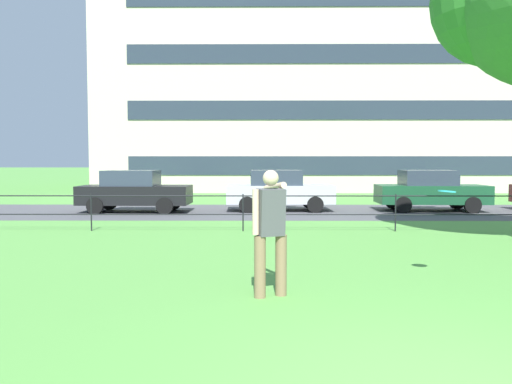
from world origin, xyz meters
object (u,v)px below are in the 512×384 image
Objects in this scene: frisbee at (447,191)px; car_silver_right at (279,190)px; car_dark_green_left at (430,190)px; car_black_center at (135,191)px; apartment_building_background at (323,95)px; person_thrower at (270,228)px.

frisbee is 0.09× the size of car_silver_right.
car_black_center is at bearing -177.59° from car_dark_green_left.
apartment_building_background is (1.62, 29.93, 5.26)m from frisbee.
frisbee is at bearing -106.98° from car_dark_green_left.
car_black_center reaches higher than frisbee.
apartment_building_background reaches higher than car_black_center.
person_thrower is 0.43× the size of car_silver_right.
car_black_center is 5.37m from car_silver_right.
frisbee is 0.01× the size of apartment_building_background.
apartment_building_background is at bearing 78.26° from car_silver_right.
car_dark_green_left is at bearing -0.84° from car_silver_right.
apartment_building_background is at bearing 86.91° from frisbee.
person_thrower reaches higher than car_silver_right.
car_black_center is 21.86m from apartment_building_background.
person_thrower is 12.50m from car_silver_right.
frisbee is at bearing 19.15° from person_thrower.
frisbee is 0.09× the size of car_black_center.
apartment_building_background is at bearing 81.91° from person_thrower.
car_dark_green_left is (5.70, -0.08, 0.00)m from car_silver_right.
apartment_building_background is at bearing 64.19° from car_black_center.
frisbee is at bearing -79.14° from car_silver_right.
apartment_building_background is (4.39, 30.89, 5.72)m from person_thrower.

